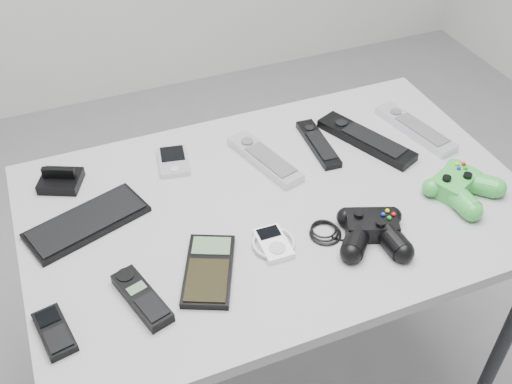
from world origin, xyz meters
name	(u,v)px	position (x,y,z in m)	size (l,w,h in m)	color
desk	(277,223)	(-0.04, 0.03, 0.65)	(1.07, 0.69, 0.72)	gray
pda_keyboard	(87,222)	(-0.43, 0.11, 0.72)	(0.25, 0.10, 0.02)	black
dock_bracket	(60,177)	(-0.47, 0.26, 0.74)	(0.09, 0.08, 0.05)	black
pda	(173,161)	(-0.21, 0.24, 0.72)	(0.07, 0.10, 0.02)	#BBB9C1
remote_silver_a	(265,158)	(-0.02, 0.17, 0.73)	(0.05, 0.22, 0.02)	#BBB9C1
remote_black_a	(318,143)	(0.12, 0.18, 0.72)	(0.04, 0.19, 0.02)	black
remote_black_b	(366,139)	(0.24, 0.15, 0.73)	(0.06, 0.25, 0.02)	black
remote_silver_b	(415,128)	(0.37, 0.14, 0.73)	(0.05, 0.23, 0.02)	silver
mobile_phone	(54,331)	(-0.53, -0.14, 0.72)	(0.05, 0.11, 0.02)	black
cordless_handset	(142,297)	(-0.38, -0.12, 0.73)	(0.05, 0.15, 0.02)	black
calculator	(209,270)	(-0.24, -0.10, 0.72)	(0.09, 0.17, 0.02)	black
mp3_player	(273,243)	(-0.10, -0.08, 0.72)	(0.09, 0.09, 0.02)	white
controller_black	(373,229)	(0.09, -0.14, 0.74)	(0.24, 0.15, 0.05)	black
controller_green	(461,185)	(0.33, -0.09, 0.74)	(0.15, 0.16, 0.05)	#258834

